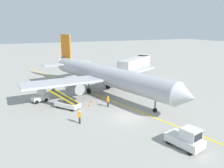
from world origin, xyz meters
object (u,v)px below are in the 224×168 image
object	(u,v)px
airliner	(103,75)
safety_cone_nose_left	(156,82)
safety_cone_wingtip_left	(92,101)
jet_bridge	(137,63)
safety_cone_nose_right	(90,105)
pushback_tug	(186,138)
baggage_tug_near_wing	(40,96)
ground_crew_wing_walker	(108,101)
ground_crew_marshaller	(80,117)
belt_loader_forward_hold	(67,103)

from	to	relation	value
airliner	safety_cone_nose_left	xyz separation A→B (m)	(12.91, 1.79, -3.20)
airliner	safety_cone_wingtip_left	xyz separation A→B (m)	(-3.59, -3.96, -3.20)
jet_bridge	safety_cone_nose_right	xyz separation A→B (m)	(-16.24, -13.56, -3.32)
safety_cone_nose_right	pushback_tug	bearing A→B (deg)	-72.27
baggage_tug_near_wing	safety_cone_nose_right	size ratio (longest dim) A/B	6.13
baggage_tug_near_wing	ground_crew_wing_walker	bearing A→B (deg)	-37.15
airliner	safety_cone_nose_left	distance (m)	13.42
baggage_tug_near_wing	safety_cone_nose_left	world-z (taller)	baggage_tug_near_wing
safety_cone_nose_left	safety_cone_wingtip_left	bearing A→B (deg)	-160.81
baggage_tug_near_wing	ground_crew_marshaller	size ratio (longest dim) A/B	1.59
jet_bridge	ground_crew_wing_walker	bearing A→B (deg)	-132.56
belt_loader_forward_hold	jet_bridge	bearing A→B (deg)	33.68
ground_crew_wing_walker	safety_cone_nose_left	distance (m)	17.43
belt_loader_forward_hold	safety_cone_nose_left	xyz separation A→B (m)	(20.78, 6.80, -0.56)
baggage_tug_near_wing	pushback_tug	bearing A→B (deg)	-61.04
baggage_tug_near_wing	safety_cone_nose_right	bearing A→B (deg)	-38.99
safety_cone_wingtip_left	safety_cone_nose_left	bearing A→B (deg)	19.19
ground_crew_wing_walker	safety_cone_nose_left	xyz separation A→B (m)	(15.03, 8.81, -0.69)
airliner	pushback_tug	size ratio (longest dim) A/B	8.84
airliner	belt_loader_forward_hold	xyz separation A→B (m)	(-7.87, -5.02, -2.64)
pushback_tug	safety_cone_wingtip_left	distance (m)	17.33
jet_bridge	belt_loader_forward_hold	world-z (taller)	jet_bridge
pushback_tug	baggage_tug_near_wing	distance (m)	23.45
belt_loader_forward_hold	safety_cone_nose_right	xyz separation A→B (m)	(3.34, -0.52, -0.56)
baggage_tug_near_wing	ground_crew_marshaller	world-z (taller)	baggage_tug_near_wing
airliner	safety_cone_wingtip_left	bearing A→B (deg)	-132.21
pushback_tug	ground_crew_marshaller	size ratio (longest dim) A/B	2.32
airliner	baggage_tug_near_wing	xyz separation A→B (m)	(-11.01, -0.29, -2.49)
ground_crew_marshaller	safety_cone_nose_left	size ratio (longest dim) A/B	3.86
baggage_tug_near_wing	belt_loader_forward_hold	bearing A→B (deg)	-56.42
ground_crew_marshaller	safety_cone_nose_left	distance (m)	24.21
pushback_tug	safety_cone_nose_left	distance (m)	25.87
ground_crew_wing_walker	safety_cone_nose_left	world-z (taller)	ground_crew_wing_walker
pushback_tug	baggage_tug_near_wing	xyz separation A→B (m)	(-11.36, 20.52, -0.07)
airliner	ground_crew_marshaller	distance (m)	13.61
baggage_tug_near_wing	ground_crew_wing_walker	world-z (taller)	baggage_tug_near_wing
belt_loader_forward_hold	safety_cone_wingtip_left	world-z (taller)	belt_loader_forward_hold
pushback_tug	belt_loader_forward_hold	distance (m)	17.81
belt_loader_forward_hold	safety_cone_nose_right	distance (m)	3.42
ground_crew_wing_walker	safety_cone_nose_right	distance (m)	2.93
jet_bridge	ground_crew_marshaller	xyz separation A→B (m)	(-19.37, -18.99, -2.63)
airliner	pushback_tug	xyz separation A→B (m)	(0.35, -20.81, -2.42)
airliner	baggage_tug_near_wing	bearing A→B (deg)	-178.47
safety_cone_nose_right	safety_cone_wingtip_left	size ratio (longest dim) A/B	1.00
jet_bridge	belt_loader_forward_hold	bearing A→B (deg)	-146.32
jet_bridge	safety_cone_wingtip_left	world-z (taller)	jet_bridge
jet_bridge	belt_loader_forward_hold	xyz separation A→B (m)	(-19.58, -13.05, -2.77)
airliner	belt_loader_forward_hold	world-z (taller)	airliner
ground_crew_marshaller	safety_cone_wingtip_left	xyz separation A→B (m)	(4.08, 7.00, -0.69)
belt_loader_forward_hold	safety_cone_wingtip_left	distance (m)	4.45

